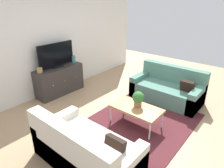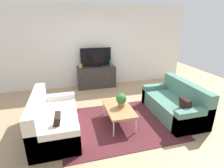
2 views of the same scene
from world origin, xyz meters
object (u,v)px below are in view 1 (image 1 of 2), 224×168
Objects in this scene: couch_left_side at (83,151)px; flat_screen_tv at (56,55)px; glass_vase at (73,59)px; coffee_table at (136,109)px; tv_console at (60,80)px; potted_plant at (138,98)px; mantel_clock at (40,70)px; couch_right_side at (168,89)px.

flat_screen_tv reaches higher than couch_left_side.
coffee_table is at bearing -100.83° from glass_vase.
couch_left_side is at bearing -119.61° from tv_console.
tv_console is 1.27× the size of flat_screen_tv.
potted_plant is at bearing -99.45° from glass_vase.
mantel_clock is (-0.59, 2.38, 0.42)m from coffee_table.
couch_left_side is at bearing 179.96° from potted_plant.
couch_left_side is 1.64× the size of flat_screen_tv.
tv_console reaches higher than coffee_table.
glass_vase reaches higher than coffee_table.
glass_vase is at bearing 80.55° from potted_plant.
tv_console is 0.68m from flat_screen_tv.
couch_right_side is 1.67× the size of coffee_table.
coffee_table is 3.19× the size of potted_plant.
flat_screen_tv reaches higher than mantel_clock.
couch_right_side reaches higher than potted_plant.
couch_left_side is 8.34× the size of glass_vase.
mantel_clock is at bearing 130.74° from couch_right_side.
tv_console is 9.86× the size of mantel_clock.
couch_right_side is 2.82m from tv_console.
glass_vase is at bearing 0.01° from tv_console.
couch_left_side is 3.07m from glass_vase.
glass_vase is (0.40, 2.38, 0.25)m from potted_plant.
couch_right_side reaches higher than coffee_table.
coffee_table is 0.77× the size of tv_console.
couch_left_side is at bearing 179.63° from coffee_table.
mantel_clock is at bearing 103.79° from coffee_table.
potted_plant is 2.47m from mantel_clock.
couch_right_side is 1.46m from coffee_table.
mantel_clock is (-0.65, 2.38, 0.22)m from potted_plant.
mantel_clock reaches higher than couch_left_side.
potted_plant is at bearing -74.79° from mantel_clock.
flat_screen_tv is (-0.13, 2.40, 0.47)m from potted_plant.
flat_screen_tv is at bearing 2.20° from mantel_clock.
couch_left_side is 2.85m from flat_screen_tv.
tv_console is at bearing 91.55° from coffee_table.
couch_left_side is 1.00× the size of couch_right_side.
flat_screen_tv reaches higher than coffee_table.
flat_screen_tv is (-0.06, 2.40, 0.67)m from coffee_table.
potted_plant is (0.06, 0.01, 0.20)m from coffee_table.
potted_plant is 2.44m from flat_screen_tv.
glass_vase is (0.52, -0.02, -0.21)m from flat_screen_tv.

